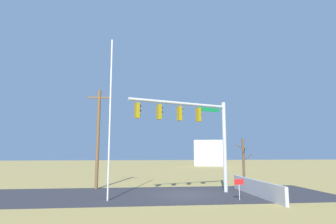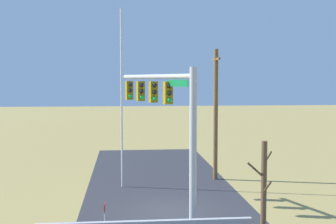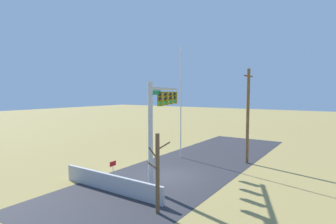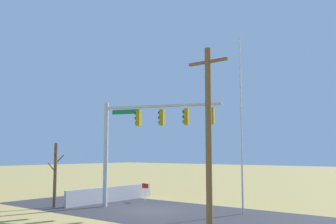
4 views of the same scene
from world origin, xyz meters
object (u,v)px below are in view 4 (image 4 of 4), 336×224
object	(u,v)px
utility_pole	(209,135)
bare_tree	(55,174)
open_sign	(145,188)
signal_mast	(142,130)
flagpole	(241,124)

from	to	relation	value
utility_pole	bare_tree	world-z (taller)	utility_pole
utility_pole	open_sign	world-z (taller)	utility_pole
signal_mast	utility_pole	size ratio (longest dim) A/B	0.91
utility_pole	bare_tree	bearing A→B (deg)	-3.39
utility_pole	flagpole	bearing A→B (deg)	-75.80
utility_pole	open_sign	distance (m)	11.46
flagpole	utility_pole	xyz separation A→B (m)	(-1.40, 5.54, -0.87)
signal_mast	bare_tree	size ratio (longest dim) A/B	1.82
flagpole	signal_mast	bearing A→B (deg)	18.45
signal_mast	flagpole	bearing A→B (deg)	-161.55
signal_mast	flagpole	xyz separation A→B (m)	(-5.68, -1.89, 0.20)
bare_tree	flagpole	bearing A→B (deg)	-154.55
signal_mast	open_sign	world-z (taller)	signal_mast
signal_mast	utility_pole	xyz separation A→B (m)	(-7.08, 3.65, -0.67)
utility_pole	bare_tree	size ratio (longest dim) A/B	1.99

